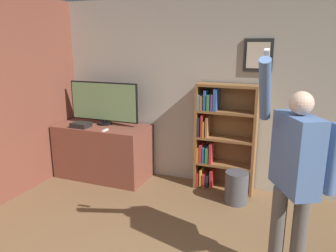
{
  "coord_description": "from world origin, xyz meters",
  "views": [
    {
      "loc": [
        0.98,
        -1.59,
        2.09
      ],
      "look_at": [
        -0.36,
        1.83,
        1.14
      ],
      "focal_mm": 35.0,
      "sensor_mm": 36.0,
      "label": 1
    }
  ],
  "objects_px": {
    "waste_bin": "(236,187)",
    "television": "(104,103)",
    "person": "(294,170)",
    "game_console": "(81,125)",
    "bookshelf": "(220,139)"
  },
  "relations": [
    {
      "from": "television",
      "to": "person",
      "type": "relative_size",
      "value": 0.56
    },
    {
      "from": "person",
      "to": "television",
      "type": "bearing_deg",
      "value": -146.57
    },
    {
      "from": "game_console",
      "to": "person",
      "type": "bearing_deg",
      "value": -21.9
    },
    {
      "from": "game_console",
      "to": "waste_bin",
      "type": "height_order",
      "value": "game_console"
    },
    {
      "from": "television",
      "to": "person",
      "type": "bearing_deg",
      "value": -28.31
    },
    {
      "from": "bookshelf",
      "to": "person",
      "type": "xyz_separation_m",
      "value": [
        0.99,
        -1.65,
        0.3
      ]
    },
    {
      "from": "person",
      "to": "waste_bin",
      "type": "bearing_deg",
      "value": 179.05
    },
    {
      "from": "waste_bin",
      "to": "television",
      "type": "bearing_deg",
      "value": 174.26
    },
    {
      "from": "television",
      "to": "person",
      "type": "height_order",
      "value": "person"
    },
    {
      "from": "game_console",
      "to": "bookshelf",
      "type": "xyz_separation_m",
      "value": [
        2.03,
        0.43,
        -0.12
      ]
    },
    {
      "from": "game_console",
      "to": "bookshelf",
      "type": "relative_size",
      "value": 0.17
    },
    {
      "from": "game_console",
      "to": "person",
      "type": "height_order",
      "value": "person"
    },
    {
      "from": "bookshelf",
      "to": "person",
      "type": "bearing_deg",
      "value": -58.96
    },
    {
      "from": "person",
      "to": "game_console",
      "type": "bearing_deg",
      "value": -140.16
    },
    {
      "from": "television",
      "to": "game_console",
      "type": "relative_size",
      "value": 4.37
    }
  ]
}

